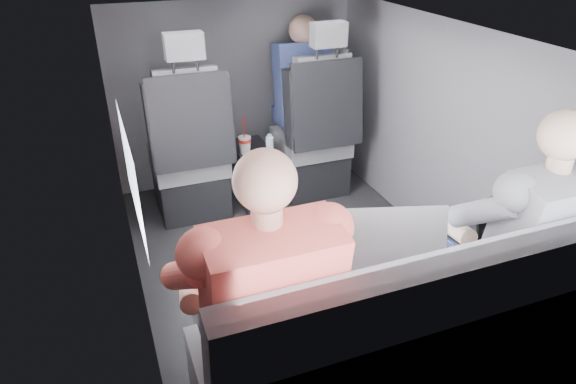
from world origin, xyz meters
name	(u,v)px	position (x,y,z in m)	size (l,w,h in m)	color
floor	(299,266)	(0.00, 0.00, 0.00)	(2.60, 2.60, 0.00)	black
ceiling	(303,33)	(0.00, 0.00, 1.35)	(2.60, 2.60, 0.00)	#B2B2AD
panel_left	(127,191)	(-0.90, 0.00, 0.68)	(0.02, 2.60, 1.35)	#56565B
panel_right	(442,140)	(0.90, 0.00, 0.68)	(0.02, 2.60, 1.35)	#56565B
panel_front	(234,94)	(0.00, 1.30, 0.68)	(1.80, 0.02, 1.35)	#56565B
panel_back	(452,320)	(0.00, -1.30, 0.68)	(1.80, 0.02, 1.35)	#56565B
side_window	(131,174)	(-0.88, -0.30, 0.90)	(0.02, 0.75, 0.42)	white
seatbelt	(326,95)	(0.45, 0.67, 0.80)	(0.05, 0.01, 0.65)	black
front_seat_left	(190,161)	(-0.45, 0.84, 0.40)	(0.52, 0.58, 1.26)	black
front_seat_right	(314,142)	(0.45, 0.84, 0.40)	(0.52, 0.58, 1.26)	black
center_console	(254,174)	(0.00, 0.88, 0.20)	(0.24, 0.48, 0.41)	black
rear_bench	(401,352)	(0.00, -1.06, 0.31)	(1.60, 0.57, 0.92)	#5D5D62
soda_cup	(245,144)	(-0.07, 0.83, 0.47)	(0.09, 0.09, 0.26)	white
water_bottle	(270,146)	(0.08, 0.74, 0.47)	(0.05, 0.05, 0.15)	#B0DBEF
laptop_white	(236,282)	(-0.59, -0.80, 0.63)	(0.34, 0.32, 0.24)	silver
laptop_silver	(379,246)	(0.02, -0.79, 0.64)	(0.47, 0.47, 0.28)	silver
laptop_black	(487,223)	(0.56, -0.80, 0.63)	(0.38, 0.36, 0.25)	black
passenger_rear_left	(259,304)	(-0.55, -0.97, 0.65)	(0.53, 0.65, 1.27)	#35353A
passenger_rear_right	(513,242)	(0.56, -0.97, 0.64)	(0.52, 0.63, 1.24)	navy
passenger_front_right	(302,85)	(0.46, 1.10, 0.75)	(0.40, 0.40, 0.81)	navy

